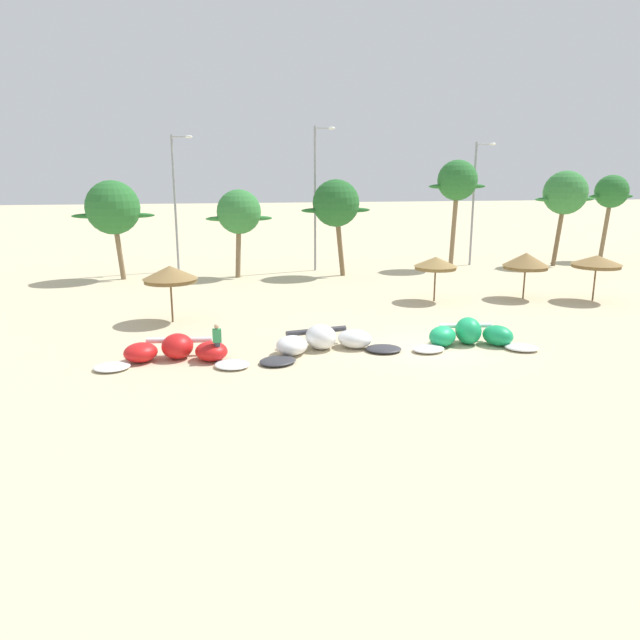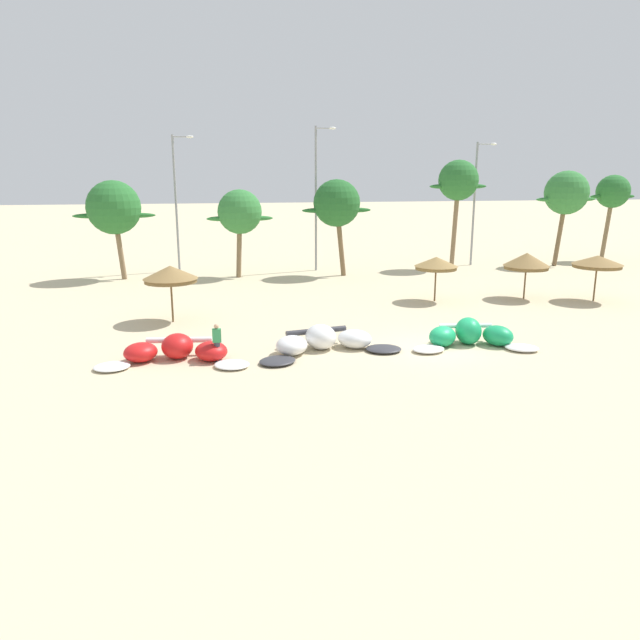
# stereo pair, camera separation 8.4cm
# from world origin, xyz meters

# --- Properties ---
(ground_plane) EXTENTS (260.00, 260.00, 0.00)m
(ground_plane) POSITION_xyz_m (0.00, 0.00, 0.00)
(ground_plane) COLOR beige
(kite_far_left) EXTENTS (6.46, 3.30, 1.06)m
(kite_far_left) POSITION_xyz_m (-11.33, 0.10, 0.41)
(kite_far_left) COLOR white
(kite_far_left) RESTS_ON ground
(kite_left) EXTENTS (6.63, 3.68, 1.09)m
(kite_left) POSITION_xyz_m (-5.07, 0.42, 0.42)
(kite_left) COLOR #333338
(kite_left) RESTS_ON ground
(kite_left_of_center) EXTENTS (5.83, 3.04, 1.22)m
(kite_left_of_center) POSITION_xyz_m (1.54, 0.05, 0.47)
(kite_left_of_center) COLOR white
(kite_left_of_center) RESTS_ON ground
(beach_umbrella_near_van) EXTENTS (2.80, 2.80, 2.95)m
(beach_umbrella_near_van) POSITION_xyz_m (-11.83, 7.01, 2.52)
(beach_umbrella_near_van) COLOR brown
(beach_umbrella_near_van) RESTS_ON ground
(beach_umbrella_middle) EXTENTS (2.58, 2.58, 2.69)m
(beach_umbrella_middle) POSITION_xyz_m (3.45, 9.53, 2.31)
(beach_umbrella_middle) COLOR brown
(beach_umbrella_middle) RESTS_ON ground
(beach_umbrella_near_palms) EXTENTS (2.76, 2.76, 2.84)m
(beach_umbrella_near_palms) POSITION_xyz_m (9.11, 9.24, 2.34)
(beach_umbrella_near_palms) COLOR brown
(beach_umbrella_near_palms) RESTS_ON ground
(beach_umbrella_outermost) EXTENTS (2.92, 2.92, 2.77)m
(beach_umbrella_outermost) POSITION_xyz_m (12.92, 7.85, 2.40)
(beach_umbrella_outermost) COLOR brown
(beach_umbrella_outermost) RESTS_ON ground
(person_near_kites) EXTENTS (0.36, 0.24, 1.62)m
(person_near_kites) POSITION_xyz_m (-9.65, -0.40, 0.82)
(person_near_kites) COLOR #383842
(person_near_kites) RESTS_ON ground
(palm_leftmost) EXTENTS (5.70, 3.80, 7.05)m
(palm_leftmost) POSITION_xyz_m (-16.37, 20.92, 5.10)
(palm_leftmost) COLOR #7F6647
(palm_leftmost) RESTS_ON ground
(palm_left) EXTENTS (4.80, 3.20, 6.39)m
(palm_left) POSITION_xyz_m (-7.56, 20.26, 4.73)
(palm_left) COLOR #7F6647
(palm_left) RESTS_ON ground
(palm_left_of_gap) EXTENTS (5.16, 3.44, 7.09)m
(palm_left_of_gap) POSITION_xyz_m (-0.51, 19.66, 5.31)
(palm_left_of_gap) COLOR brown
(palm_left_of_gap) RESTS_ON ground
(palm_center_left) EXTENTS (4.72, 3.15, 8.53)m
(palm_center_left) POSITION_xyz_m (9.61, 21.52, 6.85)
(palm_center_left) COLOR #7F6647
(palm_center_left) RESTS_ON ground
(palm_center_right) EXTENTS (5.27, 3.51, 7.71)m
(palm_center_right) POSITION_xyz_m (18.84, 21.28, 5.89)
(palm_center_right) COLOR brown
(palm_center_right) RESTS_ON ground
(palm_right_of_gap) EXTENTS (4.21, 2.81, 7.36)m
(palm_right_of_gap) POSITION_xyz_m (24.46, 23.31, 5.85)
(palm_right_of_gap) COLOR #7F6647
(palm_right_of_gap) RESTS_ON ground
(lamppost_west) EXTENTS (1.65, 0.24, 10.31)m
(lamppost_west) POSITION_xyz_m (-12.10, 23.94, 5.68)
(lamppost_west) COLOR gray
(lamppost_west) RESTS_ON ground
(lamppost_west_center) EXTENTS (1.64, 0.24, 10.96)m
(lamppost_west_center) POSITION_xyz_m (-1.47, 22.47, 6.01)
(lamppost_west_center) COLOR gray
(lamppost_west_center) RESTS_ON ground
(lamppost_east_center) EXTENTS (1.75, 0.24, 9.92)m
(lamppost_east_center) POSITION_xyz_m (11.80, 22.93, 5.50)
(lamppost_east_center) COLOR gray
(lamppost_east_center) RESTS_ON ground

